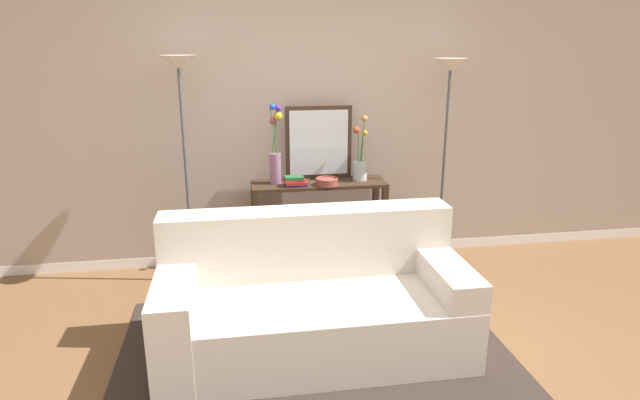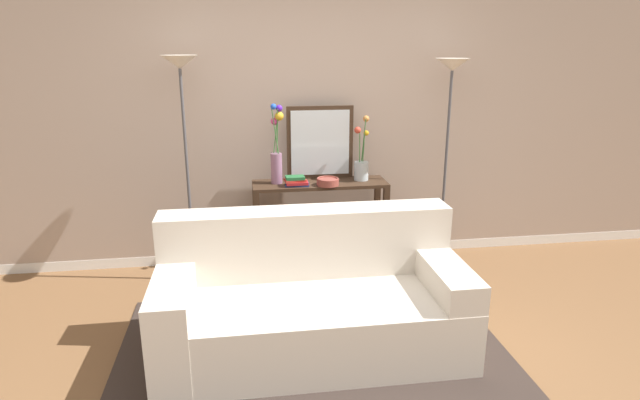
# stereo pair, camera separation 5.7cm
# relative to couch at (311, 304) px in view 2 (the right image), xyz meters

# --- Properties ---
(ground_plane) EXTENTS (16.00, 16.00, 0.02)m
(ground_plane) POSITION_rel_couch_xyz_m (0.13, -0.45, -0.32)
(ground_plane) COLOR brown
(back_wall) EXTENTS (12.00, 0.15, 2.70)m
(back_wall) POSITION_rel_couch_xyz_m (0.13, 1.60, 1.03)
(back_wall) COLOR white
(back_wall) RESTS_ON ground
(area_rug) EXTENTS (2.51, 1.91, 0.01)m
(area_rug) POSITION_rel_couch_xyz_m (0.00, -0.16, -0.31)
(area_rug) COLOR #332823
(area_rug) RESTS_ON ground
(couch) EXTENTS (1.95, 0.90, 0.88)m
(couch) POSITION_rel_couch_xyz_m (0.00, 0.00, 0.00)
(couch) COLOR beige
(couch) RESTS_ON ground
(console_table) EXTENTS (1.15, 0.35, 0.80)m
(console_table) POSITION_rel_couch_xyz_m (0.24, 1.26, 0.23)
(console_table) COLOR #382619
(console_table) RESTS_ON ground
(floor_lamp_left) EXTENTS (0.28, 0.28, 1.85)m
(floor_lamp_left) POSITION_rel_couch_xyz_m (-0.85, 1.19, 1.14)
(floor_lamp_left) COLOR #4C4C51
(floor_lamp_left) RESTS_ON ground
(floor_lamp_right) EXTENTS (0.28, 0.28, 1.82)m
(floor_lamp_right) POSITION_rel_couch_xyz_m (1.33, 1.19, 1.12)
(floor_lamp_right) COLOR #4C4C51
(floor_lamp_right) RESTS_ON ground
(wall_mirror) EXTENTS (0.58, 0.02, 0.63)m
(wall_mirror) POSITION_rel_couch_xyz_m (0.26, 1.40, 0.80)
(wall_mirror) COLOR #382619
(wall_mirror) RESTS_ON console_table
(vase_tall_flowers) EXTENTS (0.12, 0.12, 0.67)m
(vase_tall_flowers) POSITION_rel_couch_xyz_m (-0.12, 1.28, 0.74)
(vase_tall_flowers) COLOR gray
(vase_tall_flowers) RESTS_ON console_table
(vase_short_flowers) EXTENTS (0.13, 0.12, 0.55)m
(vase_short_flowers) POSITION_rel_couch_xyz_m (0.61, 1.29, 0.63)
(vase_short_flowers) COLOR silver
(vase_short_flowers) RESTS_ON console_table
(fruit_bowl) EXTENTS (0.19, 0.19, 0.06)m
(fruit_bowl) POSITION_rel_couch_xyz_m (0.29, 1.15, 0.52)
(fruit_bowl) COLOR brown
(fruit_bowl) RESTS_ON console_table
(book_stack) EXTENTS (0.21, 0.14, 0.08)m
(book_stack) POSITION_rel_couch_xyz_m (0.03, 1.17, 0.52)
(book_stack) COLOR navy
(book_stack) RESTS_ON console_table
(book_row_under_console) EXTENTS (0.33, 0.18, 0.12)m
(book_row_under_console) POSITION_rel_couch_xyz_m (-0.07, 1.26, -0.26)
(book_row_under_console) COLOR navy
(book_row_under_console) RESTS_ON ground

